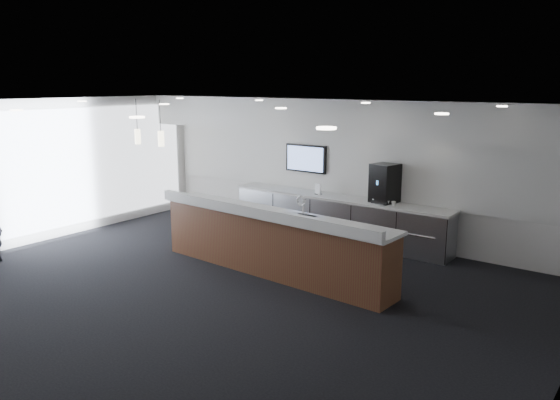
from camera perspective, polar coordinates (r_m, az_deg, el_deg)
The scene contains 20 objects.
ground at distance 9.09m, azimuth -6.08°, elevation -9.30°, with size 10.00×10.00×0.00m, color black.
ceiling at distance 8.47m, azimuth -6.54°, elevation 9.94°, with size 10.00×8.00×0.02m, color black.
back_wall at distance 11.85m, azimuth 6.98°, elevation 3.26°, with size 10.00×0.02×3.00m, color silver.
left_wall at distance 12.56m, azimuth -23.29°, elevation 2.86°, with size 0.02×8.00×3.00m, color silver.
soffit_bulkhead at distance 11.34m, azimuth 5.99°, elevation 8.74°, with size 10.00×0.90×0.70m, color silver.
alcove_panel at distance 11.81m, azimuth 6.92°, elevation 3.72°, with size 9.80×0.06×1.40m, color silver.
window_blinds_wall at distance 12.53m, azimuth -23.20°, elevation 2.85°, with size 0.04×7.36×2.55m, color silver.
back_credenza at distance 11.75m, azimuth 5.98°, elevation -1.88°, with size 5.06×0.66×0.95m.
wall_tv at distance 12.27m, azimuth 2.71°, elevation 4.35°, with size 1.05×0.08×0.62m.
pendant_left at distance 10.81m, azimuth -12.89°, elevation 6.20°, with size 0.12×0.12×0.30m, color #FFF2C6.
pendant_right at distance 11.35m, azimuth -15.21°, elevation 6.35°, with size 0.12×0.12×0.30m, color #FFF2C6.
ceiling_can_lights at distance 8.47m, azimuth -6.53°, elevation 9.74°, with size 7.00×5.00×0.02m, color silver, non-canonical shape.
service_counter at distance 9.63m, azimuth -0.87°, elevation -4.38°, with size 4.83×1.04×1.49m.
coffee_machine at distance 11.15m, azimuth 10.91°, elevation 1.74°, with size 0.54×0.62×0.78m.
info_sign_left at distance 11.79m, azimuth 3.96°, elevation 1.13°, with size 0.17×0.02×0.23m, color white.
info_sign_right at distance 11.03m, azimuth 10.76°, elevation 0.23°, with size 0.19×0.02×0.25m, color white.
cup_0 at distance 10.93m, azimuth 11.79°, elevation -0.36°, with size 0.09×0.09×0.09m, color white.
cup_1 at distance 10.99m, azimuth 11.13°, elevation -0.27°, with size 0.09×0.09×0.09m, color white.
cup_2 at distance 11.05m, azimuth 10.48°, elevation -0.17°, with size 0.09×0.09×0.09m, color white.
cup_3 at distance 11.11m, azimuth 9.83°, elevation -0.08°, with size 0.09×0.09×0.09m, color white.
Camera 1 is at (5.78, -6.18, 3.32)m, focal length 35.00 mm.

